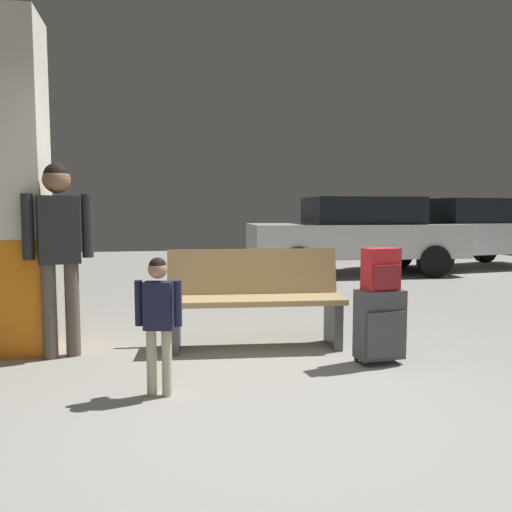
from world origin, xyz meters
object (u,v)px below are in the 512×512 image
(bench, at_px, (255,298))
(suitcase, at_px, (380,325))
(adult, at_px, (59,239))
(child, at_px, (158,311))
(parked_car_near, at_px, (355,233))
(parked_car_side, at_px, (467,231))
(backpack_bright, at_px, (381,270))
(structural_pillar, at_px, (11,188))

(bench, bearing_deg, suitcase, -38.95)
(bench, distance_m, adult, 1.77)
(child, bearing_deg, suitcase, 12.27)
(parked_car_near, bearing_deg, adult, -133.36)
(bench, xyz_separation_m, parked_car_side, (5.83, 5.47, 0.36))
(bench, relative_size, backpack_bright, 4.83)
(suitcase, relative_size, adult, 0.37)
(child, height_order, parked_car_side, parked_car_side)
(structural_pillar, xyz_separation_m, bench, (2.10, -0.25, -1.00))
(bench, distance_m, suitcase, 1.16)
(structural_pillar, distance_m, adult, 0.66)
(suitcase, bearing_deg, parked_car_side, 51.46)
(child, relative_size, adult, 0.57)
(adult, xyz_separation_m, parked_car_near, (4.69, 4.97, -0.21))
(parked_car_near, bearing_deg, bench, -121.37)
(parked_car_side, bearing_deg, adult, -143.81)
(backpack_bright, distance_m, parked_car_near, 6.05)
(bench, relative_size, suitcase, 2.72)
(parked_car_near, bearing_deg, child, -122.70)
(structural_pillar, relative_size, child, 3.10)
(adult, height_order, parked_car_near, adult)
(parked_car_side, distance_m, parked_car_near, 2.86)
(parked_car_side, xyz_separation_m, parked_car_near, (-2.81, -0.52, 0.00))
(suitcase, distance_m, parked_car_near, 6.07)
(bench, relative_size, parked_car_side, 0.38)
(bench, bearing_deg, child, -128.16)
(suitcase, height_order, adult, adult)
(parked_car_side, relative_size, parked_car_near, 1.02)
(suitcase, bearing_deg, backpack_bright, -48.18)
(adult, bearing_deg, child, -53.36)
(structural_pillar, xyz_separation_m, adult, (0.42, -0.27, -0.43))
(backpack_bright, bearing_deg, suitcase, 131.82)
(parked_car_side, bearing_deg, bench, -136.84)
(bench, xyz_separation_m, parked_car_near, (3.01, 4.94, 0.36))
(backpack_bright, height_order, parked_car_near, parked_car_near)
(suitcase, relative_size, child, 0.65)
(bench, bearing_deg, parked_car_near, 58.63)
(child, bearing_deg, backpack_bright, 12.25)
(adult, bearing_deg, parked_car_near, 46.64)
(structural_pillar, distance_m, bench, 2.34)
(bench, xyz_separation_m, adult, (-1.68, -0.03, 0.57))
(suitcase, height_order, parked_car_side, parked_car_side)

